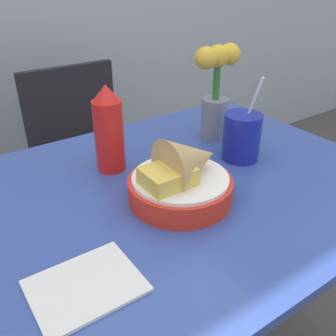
% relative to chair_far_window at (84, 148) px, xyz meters
% --- Properties ---
extents(dining_table, '(1.08, 0.77, 0.74)m').
position_rel_chair_far_window_xyz_m(dining_table, '(-0.13, -0.80, 0.14)').
color(dining_table, '#334C9E').
rests_on(dining_table, ground_plane).
extents(chair_far_window, '(0.40, 0.40, 0.82)m').
position_rel_chair_far_window_xyz_m(chair_far_window, '(0.00, 0.00, 0.00)').
color(chair_far_window, black).
rests_on(chair_far_window, ground_plane).
extents(food_basket, '(0.22, 0.22, 0.15)m').
position_rel_chair_far_window_xyz_m(food_basket, '(-0.11, -0.85, 0.30)').
color(food_basket, red).
rests_on(food_basket, dining_table).
extents(ketchup_bottle, '(0.07, 0.07, 0.21)m').
position_rel_chair_far_window_xyz_m(ketchup_bottle, '(-0.18, -0.65, 0.35)').
color(ketchup_bottle, red).
rests_on(ketchup_bottle, dining_table).
extents(drink_cup, '(0.10, 0.10, 0.22)m').
position_rel_chair_far_window_xyz_m(drink_cup, '(0.12, -0.79, 0.31)').
color(drink_cup, '#192399').
rests_on(drink_cup, dining_table).
extents(flower_vase, '(0.14, 0.07, 0.26)m').
position_rel_chair_far_window_xyz_m(flower_vase, '(0.15, -0.65, 0.39)').
color(flower_vase, gray).
rests_on(flower_vase, dining_table).
extents(napkin, '(0.17, 0.13, 0.01)m').
position_rel_chair_far_window_xyz_m(napkin, '(-0.39, -0.97, 0.25)').
color(napkin, white).
rests_on(napkin, dining_table).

